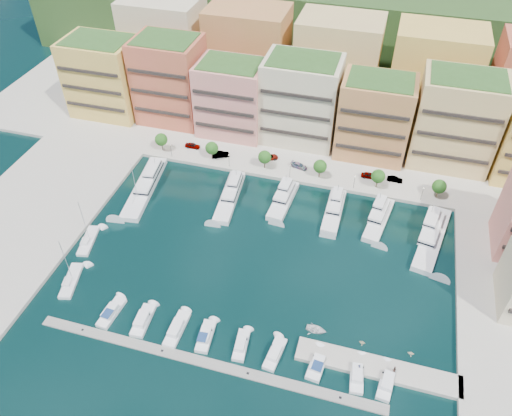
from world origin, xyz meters
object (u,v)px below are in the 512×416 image
object	(u,v)px
yacht_3	(284,198)
person_1	(394,370)
tree_1	(212,148)
tree_4	(378,176)
lamppost_1	(229,159)
cruiser_9	(387,382)
lamppost_4	(423,192)
lamppost_3	(355,180)
cruiser_4	(206,336)
sailboat_1	(88,241)
yacht_4	(334,209)
cruiser_3	(177,329)
sailboat_0	(71,281)
cruiser_8	(357,375)
cruiser_7	(317,365)
yacht_6	(432,235)
tree_2	(265,157)
tender_3	(411,353)
car_5	(395,179)
cruiser_2	(143,321)
yacht_5	(379,217)
car_2	(270,157)
car_4	(369,175)
car_0	(193,146)
cruiser_1	(111,313)
lamppost_0	(171,149)
person_0	(359,367)
cruiser_6	(275,354)
tender_1	(362,342)
tender_0	(316,330)
cruiser_5	(241,345)
car_1	(221,154)
tree_0	(161,140)
sailboat_2	(137,201)
yacht_0	(146,184)
tree_5	(439,187)
tree_3	(320,166)
lamppost_2	(290,169)
yacht_2	(231,194)

from	to	relation	value
yacht_3	person_1	distance (m)	54.68
tree_1	tree_4	bearing A→B (deg)	0.00
lamppost_1	cruiser_9	distance (m)	74.98
lamppost_4	lamppost_3	bearing A→B (deg)	180.00
cruiser_4	sailboat_1	size ratio (longest dim) A/B	0.59
yacht_4	cruiser_3	distance (m)	52.41
sailboat_0	person_1	bearing A→B (deg)	-2.62
lamppost_3	cruiser_8	xyz separation A→B (m)	(8.33, -55.79, -3.28)
cruiser_4	cruiser_7	bearing A→B (deg)	0.01
lamppost_1	lamppost_3	world-z (taller)	same
yacht_4	cruiser_8	size ratio (longest dim) A/B	2.06
tree_4	yacht_6	size ratio (longest dim) A/B	0.23
tree_2	tender_3	xyz separation A→B (m)	(44.13, -50.30, -4.38)
car_5	yacht_3	bearing A→B (deg)	120.47
cruiser_2	tender_3	distance (m)	55.48
yacht_6	car_5	distance (m)	22.08
yacht_5	car_2	size ratio (longest dim) A/B	3.46
lamppost_4	sailboat_0	xyz separation A→B (m)	(-75.38, -50.30, -3.52)
car_4	cruiser_3	bearing A→B (deg)	149.55
sailboat_0	car_5	distance (m)	88.47
lamppost_4	car_4	size ratio (longest dim) A/B	0.92
car_0	cruiser_1	bearing A→B (deg)	-176.53
car_4	tree_2	bearing A→B (deg)	94.52
sailboat_0	lamppost_0	bearing A→B (deg)	86.15
cruiser_8	person_0	world-z (taller)	person_0
cruiser_6	car_0	bearing A→B (deg)	124.02
lamppost_1	yacht_3	bearing A→B (deg)	-27.25
tender_1	car_2	size ratio (longest dim) A/B	0.26
car_2	tender_0	bearing A→B (deg)	179.89
cruiser_8	cruiser_9	distance (m)	5.67
yacht_5	cruiser_9	world-z (taller)	yacht_5
cruiser_5	tender_1	bearing A→B (deg)	17.94
yacht_5	car_2	xyz separation A→B (m)	(-33.69, 16.79, 0.50)
car_4	person_0	world-z (taller)	person_0
cruiser_5	car_1	bearing A→B (deg)	112.66
tree_0	cruiser_6	world-z (taller)	tree_0
cruiser_7	sailboat_1	world-z (taller)	sailboat_1
lamppost_3	tender_1	size ratio (longest dim) A/B	3.13
cruiser_1	cruiser_5	bearing A→B (deg)	0.06
tree_2	sailboat_2	xyz separation A→B (m)	(-29.24, -23.09, -4.42)
car_0	car_2	xyz separation A→B (m)	(23.97, 0.80, -0.08)
tender_1	car_4	distance (m)	54.39
yacht_0	tender_1	bearing A→B (deg)	-27.85
tree_5	tree_0	bearing A→B (deg)	180.00
tree_3	lamppost_4	world-z (taller)	tree_3
cruiser_8	car_1	bearing A→B (deg)	128.98
tree_1	tender_1	xyz separation A→B (m)	(50.45, -50.47, -4.39)
lamppost_2	cruiser_9	bearing A→B (deg)	-60.16
lamppost_3	yacht_0	size ratio (longest dim) A/B	0.16
cruiser_4	yacht_2	bearing A→B (deg)	101.60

